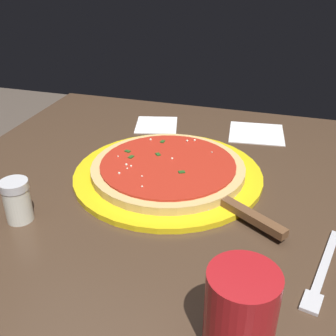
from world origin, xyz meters
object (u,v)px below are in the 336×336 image
object	(u,v)px
serving_plate	(168,174)
napkin_loose_left	(156,125)
pizza	(168,168)
fork	(322,273)
pizza_server	(233,207)
cup_tall_drink	(241,311)
parmesan_shaker	(17,201)
napkin_folded_right	(256,133)

from	to	relation	value
serving_plate	napkin_loose_left	size ratio (longest dim) A/B	3.38
pizza	fork	size ratio (longest dim) A/B	1.63
serving_plate	napkin_loose_left	xyz separation A→B (m)	(-0.25, -0.10, -0.00)
pizza_server	napkin_loose_left	bearing A→B (deg)	-143.76
cup_tall_drink	pizza_server	bearing A→B (deg)	-170.12
fork	parmesan_shaker	distance (m)	0.48
pizza	fork	distance (m)	0.35
pizza	cup_tall_drink	distance (m)	0.40
fork	parmesan_shaker	bearing A→B (deg)	-89.09
serving_plate	cup_tall_drink	size ratio (longest dim) A/B	3.52
pizza	napkin_loose_left	xyz separation A→B (m)	(-0.25, -0.10, -0.02)
pizza_server	parmesan_shaker	size ratio (longest dim) A/B	2.82
fork	serving_plate	bearing A→B (deg)	-125.14
napkin_folded_right	parmesan_shaker	xyz separation A→B (m)	(0.48, -0.34, 0.04)
napkin_folded_right	napkin_loose_left	world-z (taller)	same
cup_tall_drink	napkin_folded_right	bearing A→B (deg)	-176.04
fork	napkin_folded_right	bearing A→B (deg)	-163.30
pizza_server	napkin_folded_right	world-z (taller)	pizza_server
napkin_folded_right	serving_plate	bearing A→B (deg)	-28.81
napkin_folded_right	parmesan_shaker	bearing A→B (deg)	-35.81
fork	parmesan_shaker	world-z (taller)	parmesan_shaker
serving_plate	parmesan_shaker	bearing A→B (deg)	-43.21
parmesan_shaker	cup_tall_drink	bearing A→B (deg)	69.89
cup_tall_drink	napkin_loose_left	distance (m)	0.67
pizza_server	pizza	bearing A→B (deg)	-123.07
napkin_loose_left	serving_plate	bearing A→B (deg)	23.06
napkin_loose_left	pizza	bearing A→B (deg)	23.05
cup_tall_drink	parmesan_shaker	distance (m)	0.41
napkin_folded_right	cup_tall_drink	bearing A→B (deg)	3.96
fork	parmesan_shaker	size ratio (longest dim) A/B	2.50
serving_plate	cup_tall_drink	world-z (taller)	cup_tall_drink
napkin_folded_right	fork	world-z (taller)	fork
napkin_folded_right	napkin_loose_left	xyz separation A→B (m)	(0.02, -0.25, 0.00)
serving_plate	pizza_server	size ratio (longest dim) A/B	1.79
pizza	parmesan_shaker	distance (m)	0.29
napkin_loose_left	fork	bearing A→B (deg)	41.17
cup_tall_drink	fork	size ratio (longest dim) A/B	0.57
pizza	napkin_loose_left	world-z (taller)	pizza
pizza_server	napkin_loose_left	xyz separation A→B (m)	(-0.34, -0.25, -0.01)
napkin_folded_right	parmesan_shaker	world-z (taller)	parmesan_shaker
napkin_folded_right	pizza	bearing A→B (deg)	-28.82
pizza_server	napkin_folded_right	xyz separation A→B (m)	(-0.36, 0.00, -0.01)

